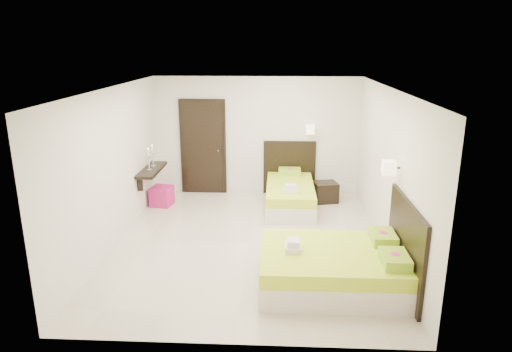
{
  "coord_description": "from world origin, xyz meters",
  "views": [
    {
      "loc": [
        0.47,
        -7.15,
        3.27
      ],
      "look_at": [
        0.1,
        0.3,
        1.1
      ],
      "focal_mm": 32.0,
      "sensor_mm": 36.0,
      "label": 1
    }
  ],
  "objects_px": {
    "bed_double": "(338,266)",
    "nightstand": "(325,192)",
    "bed_single": "(290,193)",
    "ottoman": "(162,196)"
  },
  "relations": [
    {
      "from": "bed_double",
      "to": "ottoman",
      "type": "height_order",
      "value": "bed_double"
    },
    {
      "from": "bed_double",
      "to": "ottoman",
      "type": "distance_m",
      "value": 4.54
    },
    {
      "from": "bed_single",
      "to": "nightstand",
      "type": "relative_size",
      "value": 4.03
    },
    {
      "from": "bed_single",
      "to": "ottoman",
      "type": "distance_m",
      "value": 2.68
    },
    {
      "from": "bed_single",
      "to": "bed_double",
      "type": "height_order",
      "value": "bed_double"
    },
    {
      "from": "bed_double",
      "to": "nightstand",
      "type": "bearing_deg",
      "value": 87.35
    },
    {
      "from": "bed_single",
      "to": "bed_double",
      "type": "bearing_deg",
      "value": -79.44
    },
    {
      "from": "ottoman",
      "to": "nightstand",
      "type": "bearing_deg",
      "value": 6.74
    },
    {
      "from": "bed_single",
      "to": "ottoman",
      "type": "xyz_separation_m",
      "value": [
        -2.68,
        -0.08,
        -0.09
      ]
    },
    {
      "from": "nightstand",
      "to": "ottoman",
      "type": "relative_size",
      "value": 1.18
    }
  ]
}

